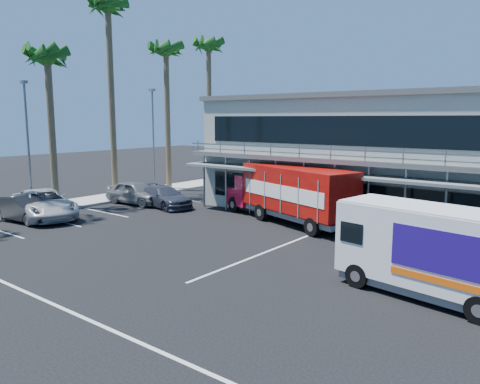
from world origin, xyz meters
The scene contains 15 objects.
ground centered at (0.00, 0.00, 0.00)m, with size 120.00×120.00×0.00m, color black.
building centered at (3.00, 14.94, 3.66)m, with size 22.40×12.00×7.30m.
curb_strip centered at (-15.00, 6.00, 0.08)m, with size 3.00×32.00×0.16m, color #A5A399.
palm_c centered at (-14.90, 3.00, 9.21)m, with size 2.80×2.80×10.75m.
palm_d centered at (-15.20, 8.00, 12.80)m, with size 2.80×2.80×14.75m.
palm_e centered at (-14.70, 13.00, 10.57)m, with size 2.80×2.80×12.25m.
palm_f centered at (-15.10, 18.50, 11.47)m, with size 2.80×2.80×13.25m.
light_pole_near centered at (-14.20, 1.00, 4.50)m, with size 0.50×0.25×8.09m.
light_pole_far centered at (-14.20, 11.00, 4.50)m, with size 0.50×0.25×8.09m.
red_truck centered at (-0.35, 8.72, 1.77)m, with size 9.75×5.20×3.22m.
white_van centered at (9.33, 2.00, 1.60)m, with size 6.44×3.04×3.03m.
parked_car_b centered at (-12.50, -0.35, 0.75)m, with size 1.59×4.57×1.50m, color black.
parked_car_c centered at (-12.50, 0.80, 0.84)m, with size 2.80×6.06×1.69m, color #B9B9BB.
parked_car_d centered at (-9.50, 7.60, 0.70)m, with size 1.96×4.83×1.40m, color #323543.
parked_car_e centered at (-11.86, 7.20, 0.80)m, with size 1.88×4.67×1.59m, color slate.
Camera 1 is at (13.43, -13.48, 5.86)m, focal length 35.00 mm.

